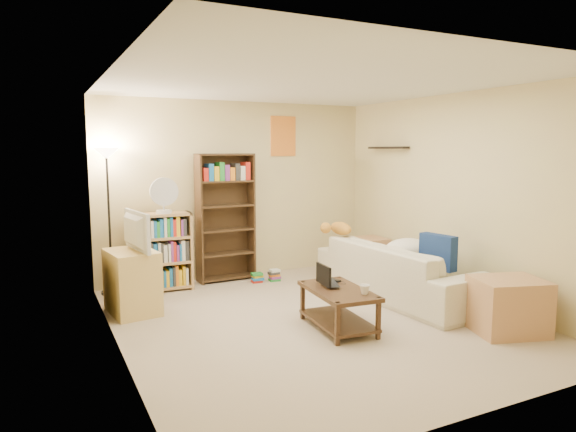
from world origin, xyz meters
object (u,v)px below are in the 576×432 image
(tall_bookshelf, at_px, (226,214))
(sofa, at_px, (400,270))
(end_cabinet, at_px, (508,306))
(tabby_cat, at_px, (338,228))
(coffee_table, at_px, (338,303))
(tv_stand, at_px, (132,282))
(desk_fan, at_px, (164,195))
(floor_lamp, at_px, (107,178))
(short_bookshelf, at_px, (160,252))
(mug, at_px, (365,289))
(television, at_px, (130,231))
(side_table, at_px, (368,256))
(laptop, at_px, (335,284))

(tall_bookshelf, bearing_deg, sofa, -48.97)
(tall_bookshelf, xyz_separation_m, end_cabinet, (1.80, -3.24, -0.66))
(tabby_cat, relative_size, coffee_table, 0.55)
(tv_stand, height_order, desk_fan, desk_fan)
(coffee_table, height_order, floor_lamp, floor_lamp)
(sofa, distance_m, short_bookshelf, 3.05)
(sofa, height_order, floor_lamp, floor_lamp)
(sofa, relative_size, tv_stand, 3.35)
(mug, height_order, television, television)
(desk_fan, height_order, floor_lamp, floor_lamp)
(tall_bookshelf, relative_size, short_bookshelf, 1.75)
(tall_bookshelf, distance_m, desk_fan, 0.96)
(television, relative_size, side_table, 1.42)
(tabby_cat, xyz_separation_m, tv_stand, (-2.71, -0.03, -0.42))
(tabby_cat, xyz_separation_m, coffee_table, (-0.92, -1.49, -0.51))
(short_bookshelf, xyz_separation_m, side_table, (2.92, -0.47, -0.24))
(sofa, height_order, short_bookshelf, short_bookshelf)
(coffee_table, height_order, mug, mug)
(coffee_table, bearing_deg, side_table, 52.45)
(coffee_table, height_order, television, television)
(tv_stand, height_order, floor_lamp, floor_lamp)
(short_bookshelf, bearing_deg, sofa, -30.89)
(tv_stand, bearing_deg, television, 172.14)
(laptop, height_order, tall_bookshelf, tall_bookshelf)
(desk_fan, bearing_deg, mug, -61.14)
(floor_lamp, bearing_deg, side_table, -9.75)
(tv_stand, height_order, tall_bookshelf, tall_bookshelf)
(mug, distance_m, end_cabinet, 1.46)
(desk_fan, relative_size, end_cabinet, 0.70)
(laptop, distance_m, short_bookshelf, 2.51)
(floor_lamp, bearing_deg, desk_fan, -15.48)
(floor_lamp, bearing_deg, tall_bookshelf, 0.00)
(tabby_cat, bearing_deg, television, -179.36)
(tabby_cat, xyz_separation_m, tall_bookshelf, (-1.28, 0.89, 0.16))
(television, distance_m, tall_bookshelf, 1.71)
(laptop, distance_m, end_cabinet, 1.73)
(tabby_cat, height_order, television, television)
(end_cabinet, bearing_deg, side_table, 86.16)
(coffee_table, height_order, side_table, side_table)
(sofa, relative_size, tall_bookshelf, 1.34)
(coffee_table, relative_size, tall_bookshelf, 0.55)
(tabby_cat, relative_size, tv_stand, 0.76)
(sofa, distance_m, floor_lamp, 3.80)
(sofa, relative_size, mug, 18.78)
(coffee_table, relative_size, television, 1.27)
(television, bearing_deg, tabby_cat, -97.22)
(sofa, bearing_deg, floor_lamp, 57.40)
(tv_stand, bearing_deg, coffee_table, -47.12)
(mug, bearing_deg, tabby_cat, 65.80)
(coffee_table, xyz_separation_m, desk_fan, (-1.24, 2.21, 0.98))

